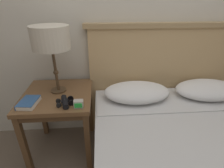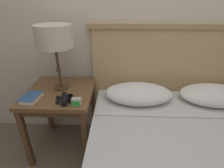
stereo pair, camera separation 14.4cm
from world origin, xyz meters
name	(u,v)px [view 1 (the left image)]	position (x,y,z in m)	size (l,w,h in m)	color
wall_back	(133,8)	(0.00, 0.94, 1.30)	(8.00, 0.06, 2.60)	beige
nightstand	(58,102)	(-0.69, 0.59, 0.56)	(0.58, 0.58, 0.64)	brown
bed	(197,166)	(0.35, 0.07, 0.31)	(1.62, 1.82, 1.18)	olive
table_lamp	(51,39)	(-0.69, 0.64, 1.10)	(0.30, 0.30, 0.56)	#4C3823
book_on_nightstand	(28,103)	(-0.87, 0.43, 0.66)	(0.14, 0.19, 0.04)	silver
binoculars_pair	(65,102)	(-0.59, 0.42, 0.67)	(0.15, 0.16, 0.05)	black
alarm_clock	(79,104)	(-0.48, 0.37, 0.67)	(0.07, 0.05, 0.06)	#B7B2A8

